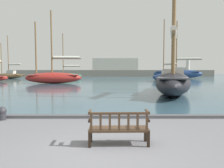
# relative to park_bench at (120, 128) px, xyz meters

# --- Properties ---
(ground_plane) EXTENTS (160.00, 160.00, 0.00)m
(ground_plane) POSITION_rel_park_bench_xyz_m (-0.49, -0.61, -0.47)
(ground_plane) COLOR slate
(harbor_water) EXTENTS (100.00, 80.00, 0.08)m
(harbor_water) POSITION_rel_park_bench_xyz_m (-0.49, 43.39, -0.43)
(harbor_water) COLOR #385666
(harbor_water) RESTS_ON ground
(quay_edge_kerb) EXTENTS (40.00, 0.30, 0.12)m
(quay_edge_kerb) POSITION_rel_park_bench_xyz_m (-0.49, 3.24, -0.41)
(quay_edge_kerb) COLOR #4C4C50
(quay_edge_kerb) RESTS_ON ground
(park_bench) EXTENTS (1.61, 0.56, 0.92)m
(park_bench) POSITION_rel_park_bench_xyz_m (0.00, 0.00, 0.00)
(park_bench) COLOR black
(park_bench) RESTS_ON ground
(sailboat_far_port) EXTENTS (8.69, 2.99, 9.83)m
(sailboat_far_port) POSITION_rel_park_bench_xyz_m (-8.20, 24.16, 0.55)
(sailboat_far_port) COLOR maroon
(sailboat_far_port) RESTS_ON harbor_water
(sailboat_mid_port) EXTENTS (5.38, 10.83, 11.62)m
(sailboat_mid_port) POSITION_rel_park_bench_xyz_m (4.66, 11.52, 0.77)
(sailboat_mid_port) COLOR black
(sailboat_mid_port) RESTS_ON harbor_water
(sailboat_nearest_starboard) EXTENTS (8.49, 2.26, 9.40)m
(sailboat_nearest_starboard) POSITION_rel_park_bench_xyz_m (-10.18, 40.02, 0.31)
(sailboat_nearest_starboard) COLOR #2D6647
(sailboat_nearest_starboard) RESTS_ON harbor_water
(sailboat_distant_harbor) EXTENTS (10.14, 4.63, 11.97)m
(sailboat_distant_harbor) POSITION_rel_park_bench_xyz_m (13.61, 40.04, 0.75)
(sailboat_distant_harbor) COLOR navy
(sailboat_distant_harbor) RESTS_ON harbor_water
(sailboat_mid_starboard) EXTENTS (3.53, 7.22, 9.57)m
(sailboat_mid_starboard) POSITION_rel_park_bench_xyz_m (7.89, 27.94, 0.36)
(sailboat_mid_starboard) COLOR navy
(sailboat_mid_starboard) RESTS_ON harbor_water
(sailboat_outer_starboard) EXTENTS (6.33, 3.09, 8.89)m
(sailboat_outer_starboard) POSITION_rel_park_bench_xyz_m (-21.55, 39.69, 0.40)
(sailboat_outer_starboard) COLOR brown
(sailboat_outer_starboard) RESTS_ON harbor_water
(mooring_bollard) EXTENTS (0.36, 0.36, 0.53)m
(mooring_bollard) POSITION_rel_park_bench_xyz_m (-4.59, 2.88, -0.19)
(mooring_bollard) COLOR #2D2D33
(mooring_bollard) RESTS_ON ground
(far_breakwater) EXTENTS (55.02, 2.40, 4.95)m
(far_breakwater) POSITION_rel_park_bench_xyz_m (-0.01, 53.39, 1.05)
(far_breakwater) COLOR slate
(far_breakwater) RESTS_ON ground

